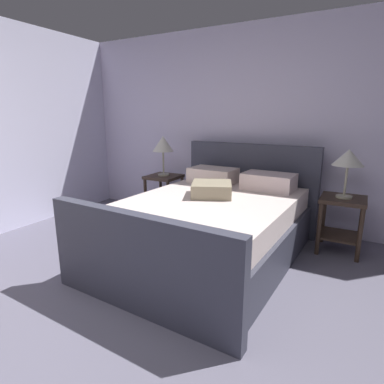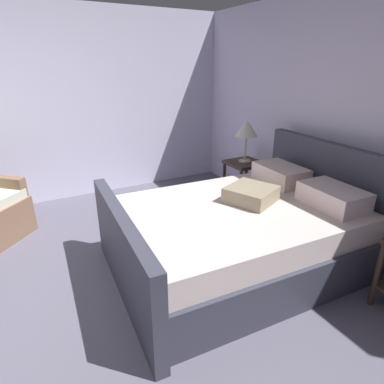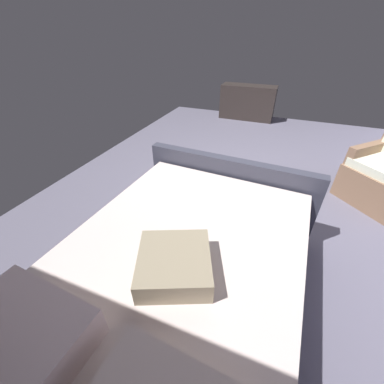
# 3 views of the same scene
# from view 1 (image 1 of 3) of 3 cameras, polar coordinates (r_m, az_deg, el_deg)

# --- Properties ---
(wall_back) EXTENTS (5.03, 0.12, 2.54)m
(wall_back) POSITION_cam_1_polar(r_m,az_deg,el_deg) (4.28, 10.03, 11.38)
(wall_back) COLOR silver
(wall_back) RESTS_ON ground
(bed) EXTENTS (1.80, 2.34, 1.09)m
(bed) POSITION_cam_1_polar(r_m,az_deg,el_deg) (3.24, 3.43, -5.95)
(bed) COLOR #393B49
(bed) RESTS_ON ground
(nightstand_right) EXTENTS (0.44, 0.44, 0.60)m
(nightstand_right) POSITION_cam_1_polar(r_m,az_deg,el_deg) (3.68, 25.49, -3.89)
(nightstand_right) COLOR #37281D
(nightstand_right) RESTS_ON ground
(table_lamp_right) EXTENTS (0.31, 0.31, 0.50)m
(table_lamp_right) POSITION_cam_1_polar(r_m,az_deg,el_deg) (3.56, 26.50, 5.38)
(table_lamp_right) COLOR #B7B293
(table_lamp_right) RESTS_ON nightstand_right
(nightstand_left) EXTENTS (0.44, 0.44, 0.60)m
(nightstand_left) POSITION_cam_1_polar(r_m,az_deg,el_deg) (4.52, -5.10, 0.57)
(nightstand_left) COLOR #37281D
(nightstand_left) RESTS_ON ground
(table_lamp_left) EXTENTS (0.29, 0.29, 0.55)m
(table_lamp_left) POSITION_cam_1_polar(r_m,az_deg,el_deg) (4.42, -5.28, 8.55)
(table_lamp_left) COLOR #B7B293
(table_lamp_left) RESTS_ON nightstand_left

